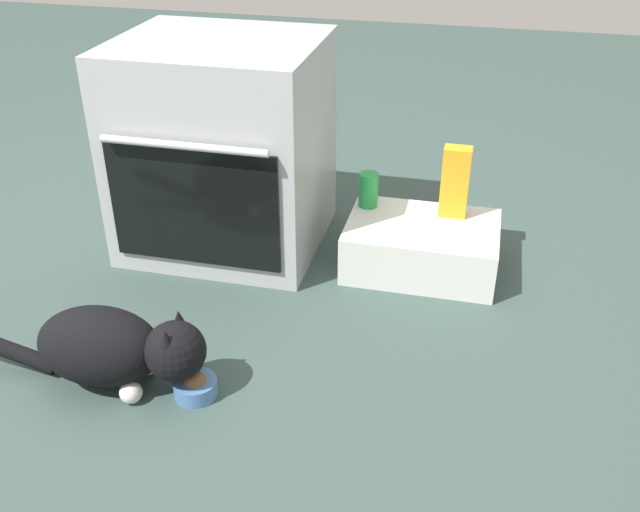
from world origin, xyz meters
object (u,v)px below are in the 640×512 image
food_bowl (195,386)px  cat (114,347)px  juice_carton (455,182)px  soda_can (368,190)px  pantry_cabinet (421,246)px  oven (224,147)px

food_bowl → cat: 0.23m
juice_carton → food_bowl: bearing=-123.7°
cat → juice_carton: size_ratio=2.98×
food_bowl → soda_can: 0.94m
pantry_cabinet → cat: (-0.71, -0.79, 0.04)m
pantry_cabinet → food_bowl: (-0.50, -0.78, -0.05)m
cat → food_bowl: bearing=0.0°
oven → soda_can: size_ratio=5.95×
pantry_cabinet → juice_carton: bearing=47.4°
pantry_cabinet → juice_carton: (0.09, 0.09, 0.20)m
juice_carton → pantry_cabinet: bearing=-132.6°
oven → pantry_cabinet: size_ratio=1.44×
cat → juice_carton: (0.80, 0.88, 0.16)m
oven → soda_can: oven is taller
oven → food_bowl: 0.91m
oven → food_bowl: oven is taller
food_bowl → cat: cat is taller
juice_carton → oven: bearing=-176.2°
oven → cat: oven is taller
soda_can → juice_carton: 0.29m
soda_can → cat: bearing=-120.1°
oven → cat: (-0.02, -0.83, -0.23)m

